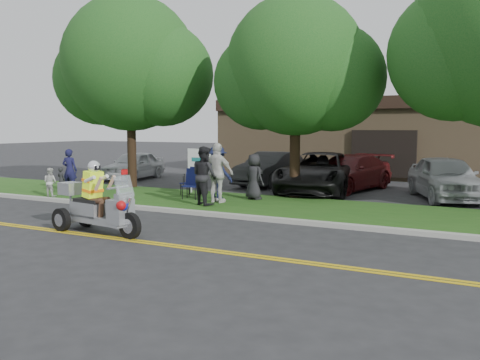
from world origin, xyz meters
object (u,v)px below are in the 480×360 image
at_px(parked_car_mid, 320,173).
at_px(parked_car_far_right, 445,177).
at_px(lawn_chair_a, 192,179).
at_px(parked_car_far_left, 134,165).
at_px(parked_car_left, 271,169).
at_px(trike_scooter, 96,208).
at_px(lawn_chair_b, 192,182).
at_px(spectator_adult_right, 218,173).
at_px(parked_car_right, 347,173).
at_px(spectator_adult_mid, 204,176).
at_px(spectator_adult_left, 70,170).

height_order(parked_car_mid, parked_car_far_right, parked_car_mid).
distance_m(lawn_chair_a, parked_car_far_left, 7.35).
bearing_deg(parked_car_left, parked_car_far_right, -5.13).
height_order(parked_car_far_left, parked_car_mid, parked_car_mid).
relative_size(trike_scooter, lawn_chair_b, 2.63).
relative_size(lawn_chair_b, parked_car_far_right, 0.22).
bearing_deg(spectator_adult_right, parked_car_far_right, -140.20).
distance_m(lawn_chair_a, spectator_adult_right, 2.14).
height_order(lawn_chair_a, parked_car_right, parked_car_right).
bearing_deg(parked_car_far_left, parked_car_right, -5.76).
relative_size(spectator_adult_right, parked_car_far_right, 0.42).
height_order(trike_scooter, lawn_chair_a, trike_scooter).
height_order(lawn_chair_b, spectator_adult_right, spectator_adult_right).
bearing_deg(parked_car_left, lawn_chair_b, -89.71).
height_order(lawn_chair_b, parked_car_far_left, parked_car_far_left).
xyz_separation_m(spectator_adult_mid, parked_car_right, (2.85, 6.43, -0.31)).
xyz_separation_m(parked_car_far_left, parked_car_right, (10.45, 0.46, 0.03)).
bearing_deg(parked_car_mid, lawn_chair_a, -140.92).
height_order(spectator_adult_left, parked_car_left, spectator_adult_left).
bearing_deg(lawn_chair_a, parked_car_mid, 61.19).
bearing_deg(spectator_adult_right, trike_scooter, 86.53).
relative_size(spectator_adult_left, parked_car_far_right, 0.35).
distance_m(trike_scooter, spectator_adult_left, 7.75).
relative_size(spectator_adult_right, parked_car_left, 0.44).
height_order(lawn_chair_b, parked_car_left, parked_car_left).
relative_size(parked_car_far_left, parked_car_mid, 0.71).
bearing_deg(spectator_adult_mid, parked_car_far_right, -113.05).
bearing_deg(lawn_chair_a, spectator_adult_right, -16.78).
height_order(lawn_chair_a, parked_car_far_right, parked_car_far_right).
xyz_separation_m(spectator_adult_right, parked_car_left, (-0.81, 6.16, -0.35)).
distance_m(trike_scooter, lawn_chair_a, 6.32).
relative_size(parked_car_left, parked_car_right, 0.89).
height_order(spectator_adult_mid, parked_car_far_left, spectator_adult_mid).
relative_size(spectator_adult_left, spectator_adult_right, 0.84).
relative_size(trike_scooter, parked_car_left, 0.61).
distance_m(spectator_adult_mid, parked_car_far_left, 9.67).
xyz_separation_m(spectator_adult_left, parked_car_mid, (8.36, 4.73, -0.13)).
bearing_deg(lawn_chair_a, lawn_chair_b, -39.30).
xyz_separation_m(trike_scooter, parked_car_left, (-0.27, 11.19, 0.11)).
xyz_separation_m(lawn_chair_b, spectator_adult_right, (1.25, -0.44, 0.39)).
height_order(parked_car_far_left, parked_car_left, parked_car_left).
relative_size(lawn_chair_a, spectator_adult_right, 0.52).
relative_size(parked_car_mid, parked_car_far_right, 1.23).
bearing_deg(parked_car_left, parked_car_far_left, -168.97).
distance_m(spectator_adult_mid, parked_car_right, 7.04).
relative_size(lawn_chair_b, spectator_adult_mid, 0.55).
relative_size(lawn_chair_a, spectator_adult_mid, 0.54).
relative_size(trike_scooter, spectator_adult_left, 1.66).
bearing_deg(spectator_adult_mid, parked_car_left, -57.17).
bearing_deg(lawn_chair_b, trike_scooter, -93.41).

